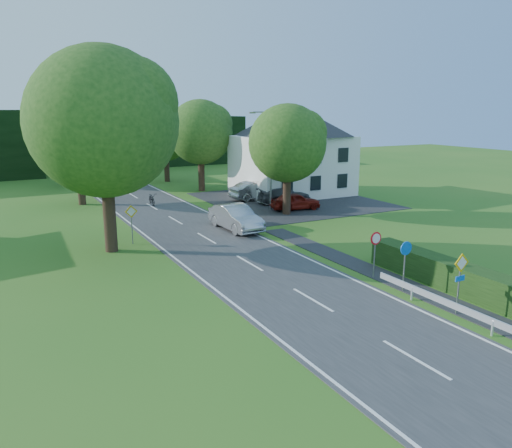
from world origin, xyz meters
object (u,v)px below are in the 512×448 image
parasol (260,191)px  streetlight (269,156)px  parked_car_silver_a (257,190)px  parked_car_silver_b (302,189)px  motorcycle (152,199)px  moving_car (236,217)px  parked_car_red (295,201)px  parked_car_grey (284,195)px

parasol → streetlight: bearing=-107.2°
parked_car_silver_a → parked_car_silver_b: parked_car_silver_a is taller
motorcycle → parasol: 9.48m
parked_car_silver_b → streetlight: bearing=131.5°
streetlight → motorcycle: (-7.79, 6.82, -3.92)m
moving_car → parked_car_red: size_ratio=1.25×
moving_car → parked_car_silver_b: (11.22, 8.79, -0.15)m
motorcycle → parked_car_red: bearing=-33.3°
motorcycle → parked_car_silver_a: bearing=-7.4°
parked_car_silver_a → parked_car_grey: bearing=-159.6°
parked_car_red → parked_car_silver_b: parked_car_red is taller
parked_car_grey → parasol: bearing=53.2°
streetlight → parasol: streetlight is taller
streetlight → parasol: size_ratio=3.62×
streetlight → motorcycle: 11.07m
parked_car_grey → parked_car_silver_b: size_ratio=0.95×
streetlight → parked_car_silver_b: streetlight is taller
moving_car → parked_car_silver_b: moving_car is taller
parked_car_silver_a → parked_car_grey: 3.09m
streetlight → parked_car_red: bearing=-23.1°
parked_car_silver_a → parasol: size_ratio=2.28×
streetlight → parked_car_grey: 5.01m
moving_car → parked_car_red: moving_car is taller
moving_car → parasol: parasol is taller
parked_car_red → motorcycle: bearing=59.9°
moving_car → parasol: 10.61m
parked_car_silver_a → parasol: (-0.32, -1.23, 0.16)m
parked_car_red → parked_car_silver_b: bearing=-30.5°
parked_car_silver_b → motorcycle: bearing=85.5°
parked_car_red → parked_car_silver_b: size_ratio=0.82×
streetlight → parked_car_silver_a: streetlight is taller
streetlight → moving_car: bearing=-138.3°
parked_car_silver_b → parasol: parasol is taller
parked_car_red → parasol: (-0.88, 4.45, 0.29)m
parked_car_red → parked_car_silver_b: 6.20m
parked_car_red → parked_car_grey: size_ratio=0.86×
parked_car_red → parked_car_silver_a: (-0.56, 5.68, 0.13)m
motorcycle → parked_car_red: size_ratio=0.47×
streetlight → motorcycle: streetlight is taller
moving_car → motorcycle: 11.87m
streetlight → parked_car_red: size_ratio=1.94×
parked_car_grey → parked_car_silver_b: 3.74m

